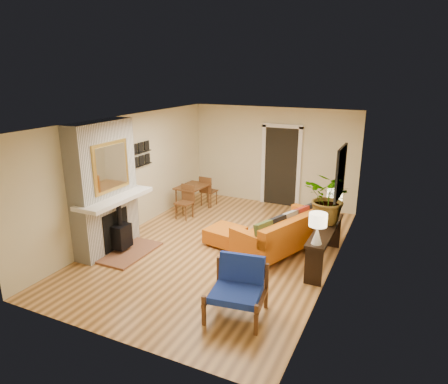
{
  "coord_description": "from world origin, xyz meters",
  "views": [
    {
      "loc": [
        3.29,
        -6.76,
        3.52
      ],
      "look_at": [
        0.0,
        0.2,
        1.15
      ],
      "focal_mm": 32.0,
      "sensor_mm": 36.0,
      "label": 1
    }
  ],
  "objects_px": {
    "sofa": "(286,232)",
    "ottoman": "(225,235)",
    "dining_table": "(195,191)",
    "lamp_far": "(334,200)",
    "blue_chair": "(238,284)",
    "lamp_near": "(318,225)",
    "houseplant": "(330,198)",
    "console_table": "(325,236)"
  },
  "relations": [
    {
      "from": "lamp_far",
      "to": "houseplant",
      "type": "distance_m",
      "value": 0.45
    },
    {
      "from": "dining_table",
      "to": "blue_chair",
      "type": "bearing_deg",
      "value": -52.65
    },
    {
      "from": "sofa",
      "to": "houseplant",
      "type": "distance_m",
      "value": 1.19
    },
    {
      "from": "lamp_near",
      "to": "lamp_far",
      "type": "distance_m",
      "value": 1.46
    },
    {
      "from": "sofa",
      "to": "lamp_far",
      "type": "bearing_deg",
      "value": 25.24
    },
    {
      "from": "ottoman",
      "to": "houseplant",
      "type": "relative_size",
      "value": 0.81
    },
    {
      "from": "dining_table",
      "to": "lamp_near",
      "type": "distance_m",
      "value": 4.33
    },
    {
      "from": "blue_chair",
      "to": "houseplant",
      "type": "distance_m",
      "value": 2.65
    },
    {
      "from": "houseplant",
      "to": "lamp_near",
      "type": "bearing_deg",
      "value": -89.45
    },
    {
      "from": "lamp_near",
      "to": "houseplant",
      "type": "relative_size",
      "value": 0.54
    },
    {
      "from": "sofa",
      "to": "console_table",
      "type": "relative_size",
      "value": 1.26
    },
    {
      "from": "lamp_near",
      "to": "dining_table",
      "type": "bearing_deg",
      "value": 147.59
    },
    {
      "from": "ottoman",
      "to": "dining_table",
      "type": "relative_size",
      "value": 0.52
    },
    {
      "from": "ottoman",
      "to": "lamp_near",
      "type": "relative_size",
      "value": 1.5
    },
    {
      "from": "sofa",
      "to": "blue_chair",
      "type": "xyz_separation_m",
      "value": [
        0.01,
        -2.42,
        0.09
      ]
    },
    {
      "from": "lamp_near",
      "to": "lamp_far",
      "type": "relative_size",
      "value": 1.0
    },
    {
      "from": "ottoman",
      "to": "dining_table",
      "type": "distance_m",
      "value": 2.22
    },
    {
      "from": "ottoman",
      "to": "houseplant",
      "type": "height_order",
      "value": "houseplant"
    },
    {
      "from": "lamp_far",
      "to": "blue_chair",
      "type": "bearing_deg",
      "value": -106.47
    },
    {
      "from": "blue_chair",
      "to": "houseplant",
      "type": "relative_size",
      "value": 0.92
    },
    {
      "from": "lamp_far",
      "to": "ottoman",
      "type": "bearing_deg",
      "value": -161.83
    },
    {
      "from": "ottoman",
      "to": "lamp_far",
      "type": "height_order",
      "value": "lamp_far"
    },
    {
      "from": "dining_table",
      "to": "lamp_near",
      "type": "bearing_deg",
      "value": -32.41
    },
    {
      "from": "blue_chair",
      "to": "console_table",
      "type": "bearing_deg",
      "value": 68.46
    },
    {
      "from": "blue_chair",
      "to": "houseplant",
      "type": "bearing_deg",
      "value": 71.02
    },
    {
      "from": "console_table",
      "to": "lamp_near",
      "type": "height_order",
      "value": "lamp_near"
    },
    {
      "from": "ottoman",
      "to": "lamp_far",
      "type": "relative_size",
      "value": 1.5
    },
    {
      "from": "houseplant",
      "to": "ottoman",
      "type": "bearing_deg",
      "value": -173.02
    },
    {
      "from": "ottoman",
      "to": "lamp_near",
      "type": "bearing_deg",
      "value": -20.95
    },
    {
      "from": "sofa",
      "to": "ottoman",
      "type": "height_order",
      "value": "sofa"
    },
    {
      "from": "ottoman",
      "to": "blue_chair",
      "type": "bearing_deg",
      "value": -60.38
    },
    {
      "from": "sofa",
      "to": "dining_table",
      "type": "bearing_deg",
      "value": 156.02
    },
    {
      "from": "lamp_far",
      "to": "console_table",
      "type": "bearing_deg",
      "value": -90.0
    },
    {
      "from": "blue_chair",
      "to": "houseplant",
      "type": "height_order",
      "value": "houseplant"
    },
    {
      "from": "lamp_near",
      "to": "lamp_far",
      "type": "bearing_deg",
      "value": 90.0
    },
    {
      "from": "lamp_far",
      "to": "houseplant",
      "type": "relative_size",
      "value": 0.54
    },
    {
      "from": "ottoman",
      "to": "lamp_far",
      "type": "distance_m",
      "value": 2.33
    },
    {
      "from": "blue_chair",
      "to": "console_table",
      "type": "xyz_separation_m",
      "value": [
        0.83,
        2.11,
        0.12
      ]
    },
    {
      "from": "sofa",
      "to": "ottoman",
      "type": "distance_m",
      "value": 1.26
    },
    {
      "from": "lamp_far",
      "to": "houseplant",
      "type": "bearing_deg",
      "value": -91.35
    },
    {
      "from": "ottoman",
      "to": "houseplant",
      "type": "bearing_deg",
      "value": 6.98
    },
    {
      "from": "sofa",
      "to": "dining_table",
      "type": "height_order",
      "value": "sofa"
    }
  ]
}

